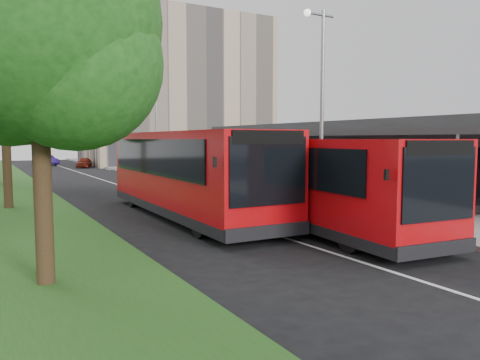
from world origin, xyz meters
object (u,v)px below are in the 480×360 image
object	(u,v)px
lamp_post_far	(155,117)
car_far	(46,160)
tree_near	(36,35)
car_near	(84,162)
bus_second	(189,174)
lamp_post_near	(320,97)
bus_main	(314,183)
tree_mid	(3,72)
litter_bin	(250,181)
bollard	(185,174)

from	to	relation	value
lamp_post_far	car_far	size ratio (longest dim) A/B	2.11
tree_near	lamp_post_far	xyz separation A→B (m)	(11.13, 24.95, -0.33)
car_near	lamp_post_far	bearing A→B (deg)	-62.38
lamp_post_far	bus_second	size ratio (longest dim) A/B	0.69
lamp_post_near	bus_second	size ratio (longest dim) A/B	0.69
bus_main	tree_near	bearing A→B (deg)	-159.58
car_near	car_far	xyz separation A→B (m)	(-2.94, 6.68, 0.07)
tree_mid	car_far	world-z (taller)	tree_mid
tree_near	car_near	bearing A→B (deg)	77.85
bus_main	car_far	distance (m)	45.55
tree_mid	lamp_post_far	bearing A→B (deg)	49.32
bus_second	car_far	world-z (taller)	bus_second
bus_second	litter_bin	bearing A→B (deg)	46.40
lamp_post_near	bus_second	xyz separation A→B (m)	(-5.12, 1.54, -3.03)
tree_near	bus_main	distance (m)	9.79
litter_bin	car_far	world-z (taller)	car_far
lamp_post_far	litter_bin	world-z (taller)	lamp_post_far
tree_mid	lamp_post_near	size ratio (longest dim) A/B	1.13
tree_near	litter_bin	distance (m)	19.12
litter_bin	bollard	size ratio (longest dim) A/B	0.94
lamp_post_near	litter_bin	world-z (taller)	lamp_post_near
lamp_post_far	bollard	world-z (taller)	lamp_post_far
lamp_post_near	car_far	bearing A→B (deg)	96.92
bollard	tree_mid	bearing A→B (deg)	-145.64
tree_mid	bus_second	size ratio (longest dim) A/B	0.77
lamp_post_near	bus_main	distance (m)	4.68
lamp_post_near	car_far	size ratio (longest dim) A/B	2.11
tree_near	car_far	bearing A→B (deg)	82.94
tree_mid	lamp_post_near	distance (m)	13.22
bus_second	bus_main	bearing A→B (deg)	-54.42
lamp_post_far	litter_bin	bearing A→B (deg)	-81.47
lamp_post_near	car_near	distance (m)	36.51
tree_mid	car_far	size ratio (longest dim) A/B	2.38
lamp_post_far	bollard	size ratio (longest dim) A/B	8.91
lamp_post_near	bus_main	world-z (taller)	lamp_post_near
lamp_post_near	car_near	xyz separation A→B (m)	(-2.27, 36.21, -4.16)
bus_second	car_far	bearing A→B (deg)	91.11
lamp_post_far	car_far	xyz separation A→B (m)	(-5.20, 22.88, -4.09)
tree_mid	car_near	xyz separation A→B (m)	(8.86, 29.15, -5.26)
tree_near	tree_mid	distance (m)	12.03
bus_second	bollard	distance (m)	14.47
tree_mid	bollard	xyz separation A→B (m)	(11.47, 7.84, -5.22)
lamp_post_near	bus_second	world-z (taller)	lamp_post_near
bus_main	car_near	xyz separation A→B (m)	(0.03, 38.76, -0.99)
lamp_post_far	bus_second	xyz separation A→B (m)	(-5.12, -18.46, -3.03)
litter_bin	lamp_post_near	bearing A→B (deg)	-101.50
tree_mid	bus_second	world-z (taller)	tree_mid
lamp_post_near	car_near	bearing A→B (deg)	93.58
tree_near	bollard	xyz separation A→B (m)	(11.47, 19.84, -4.45)
bollard	tree_near	bearing A→B (deg)	-120.03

